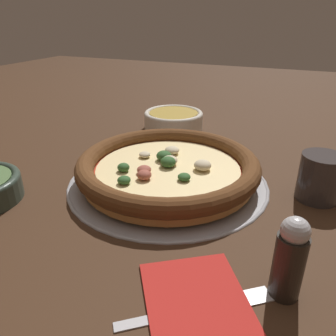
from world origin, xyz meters
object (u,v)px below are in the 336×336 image
object	(u,v)px
pizza	(168,167)
drinking_cup	(320,177)
bowl_near	(174,119)
pepper_shaker	(290,258)
napkin	(199,308)
fork	(206,307)
pizza_tray	(168,180)

from	to	relation	value
pizza	drinking_cup	xyz separation A→B (m)	(-0.04, 0.26, 0.01)
bowl_near	pepper_shaker	xyz separation A→B (m)	(0.49, 0.34, 0.02)
napkin	pepper_shaker	distance (m)	0.11
drinking_cup	napkin	size ratio (longest dim) A/B	0.42
bowl_near	fork	size ratio (longest dim) A/B	1.06
pizza_tray	napkin	world-z (taller)	same
pizza	napkin	size ratio (longest dim) A/B	1.74
pizza	pepper_shaker	size ratio (longest dim) A/B	3.29
pizza_tray	bowl_near	world-z (taller)	bowl_near
pizza	pepper_shaker	world-z (taller)	pepper_shaker
pizza	fork	bearing A→B (deg)	31.08
drinking_cup	fork	bearing A→B (deg)	-19.60
drinking_cup	fork	xyz separation A→B (m)	(0.30, -0.11, -0.04)
pizza_tray	fork	size ratio (longest dim) A/B	2.47
pizza	napkin	bearing A→B (deg)	29.53
pizza	drinking_cup	bearing A→B (deg)	99.81
pizza	pepper_shaker	bearing A→B (deg)	48.83
drinking_cup	bowl_near	bearing A→B (deg)	-124.24
pizza_tray	pizza	distance (m)	0.03
pizza_tray	pepper_shaker	bearing A→B (deg)	48.81
pizza_tray	drinking_cup	size ratio (longest dim) A/B	4.63
bowl_near	napkin	world-z (taller)	bowl_near
pizza	bowl_near	size ratio (longest dim) A/B	2.12
pizza	fork	world-z (taller)	pizza
bowl_near	fork	distance (m)	0.61
bowl_near	fork	bearing A→B (deg)	25.49
drinking_cup	pepper_shaker	bearing A→B (deg)	-7.30
pizza_tray	pepper_shaker	world-z (taller)	pepper_shaker
napkin	pepper_shaker	bearing A→B (deg)	127.04
pizza	bowl_near	distance (m)	0.31
fork	pepper_shaker	distance (m)	0.11
napkin	fork	bearing A→B (deg)	138.99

